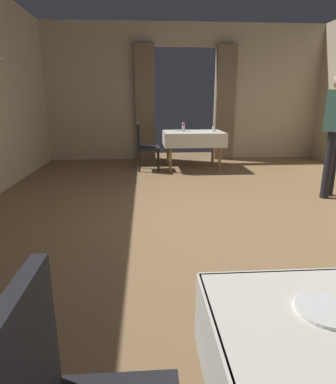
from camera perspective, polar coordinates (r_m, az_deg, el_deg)
name	(u,v)px	position (r m, az deg, el deg)	size (l,w,h in m)	color
ground	(225,219)	(3.94, 9.98, -4.70)	(10.08, 10.08, 0.00)	olive
wall_back	(185,93)	(7.81, 3.01, 16.98)	(6.40, 0.27, 3.00)	beige
dining_table_mid	(193,136)	(6.69, 4.43, 9.70)	(1.21, 0.93, 0.75)	olive
chair_mid_left	(144,144)	(6.53, -4.18, 8.37)	(0.44, 0.44, 0.93)	black
plate_near_b	(326,310)	(1.16, 26.02, -18.10)	(0.18, 0.18, 0.01)	white
flower_vase_mid	(183,126)	(6.67, 2.74, 11.43)	(0.07, 0.07, 0.18)	silver
glass_mid_b	(214,129)	(6.74, 8.03, 10.92)	(0.06, 0.06, 0.10)	silver
plate_mid_c	(177,130)	(6.92, 1.61, 10.84)	(0.18, 0.18, 0.01)	white
person_waiter_by_doorway	(336,126)	(5.14, 27.39, 10.32)	(0.41, 0.41, 1.72)	black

